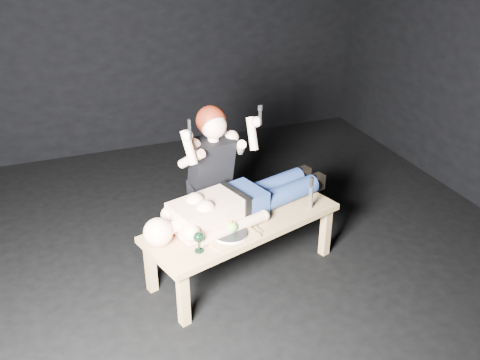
% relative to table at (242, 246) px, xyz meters
% --- Properties ---
extents(ground, '(5.00, 5.00, 0.00)m').
position_rel_table_xyz_m(ground, '(-0.12, 0.10, -0.23)').
color(ground, black).
rests_on(ground, ground).
extents(back_wall, '(5.00, 0.00, 5.00)m').
position_rel_table_xyz_m(back_wall, '(-0.12, 2.60, 1.27)').
color(back_wall, black).
rests_on(back_wall, ground).
extents(table, '(1.54, 0.93, 0.45)m').
position_rel_table_xyz_m(table, '(0.00, 0.00, 0.00)').
color(table, '#A07E4C').
rests_on(table, ground).
extents(lying_man, '(1.45, 0.80, 0.25)m').
position_rel_table_xyz_m(lying_man, '(0.02, 0.09, 0.35)').
color(lying_man, beige).
rests_on(lying_man, table).
extents(kneeling_woman, '(0.76, 0.83, 1.24)m').
position_rel_table_xyz_m(kneeling_woman, '(-0.11, 0.46, 0.39)').
color(kneeling_woman, black).
rests_on(kneeling_woman, ground).
extents(serving_tray, '(0.40, 0.33, 0.02)m').
position_rel_table_xyz_m(serving_tray, '(-0.16, -0.18, 0.24)').
color(serving_tray, '#A98651').
rests_on(serving_tray, table).
extents(plate, '(0.28, 0.28, 0.02)m').
position_rel_table_xyz_m(plate, '(-0.16, -0.18, 0.25)').
color(plate, white).
rests_on(plate, serving_tray).
extents(apple, '(0.07, 0.07, 0.07)m').
position_rel_table_xyz_m(apple, '(-0.14, -0.17, 0.30)').
color(apple, '#4F9527').
rests_on(apple, plate).
extents(goblet, '(0.09, 0.09, 0.15)m').
position_rel_table_xyz_m(goblet, '(-0.41, -0.26, 0.30)').
color(goblet, black).
rests_on(goblet, table).
extents(fork_flat, '(0.02, 0.15, 0.01)m').
position_rel_table_xyz_m(fork_flat, '(-0.31, -0.28, 0.23)').
color(fork_flat, '#B2B2B7').
rests_on(fork_flat, table).
extents(knife_flat, '(0.04, 0.15, 0.01)m').
position_rel_table_xyz_m(knife_flat, '(0.06, -0.13, 0.23)').
color(knife_flat, '#B2B2B7').
rests_on(knife_flat, table).
extents(spoon_flat, '(0.15, 0.05, 0.01)m').
position_rel_table_xyz_m(spoon_flat, '(0.00, -0.08, 0.23)').
color(spoon_flat, '#B2B2B7').
rests_on(spoon_flat, table).
extents(carving_knife, '(0.04, 0.04, 0.26)m').
position_rel_table_xyz_m(carving_knife, '(0.53, -0.02, 0.35)').
color(carving_knife, '#B2B2B7').
rests_on(carving_knife, table).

